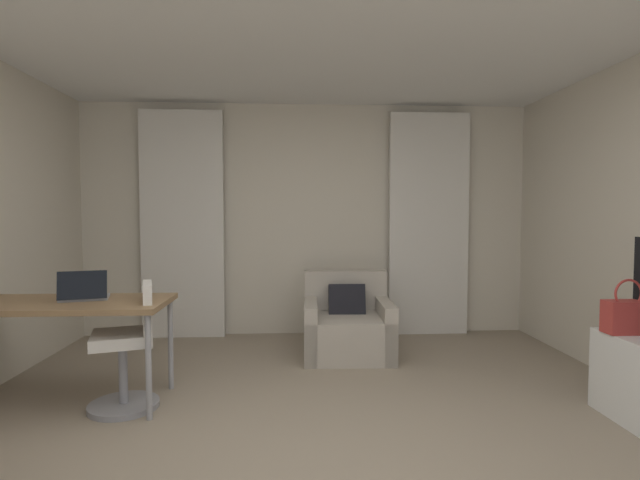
{
  "coord_description": "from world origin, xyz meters",
  "views": [
    {
      "loc": [
        -0.16,
        -2.45,
        1.36
      ],
      "look_at": [
        0.07,
        1.53,
        1.15
      ],
      "focal_mm": 26.95,
      "sensor_mm": 36.0,
      "label": 1
    }
  ],
  "objects_px": {
    "handbag_primary": "(628,316)",
    "armchair": "(347,327)",
    "laptop": "(84,294)",
    "desk": "(65,310)",
    "desk_chair": "(129,353)"
  },
  "relations": [
    {
      "from": "handbag_primary",
      "to": "armchair",
      "type": "bearing_deg",
      "value": 138.53
    },
    {
      "from": "desk_chair",
      "to": "handbag_primary",
      "type": "xyz_separation_m",
      "value": [
        3.4,
        -0.32,
        0.29
      ]
    },
    {
      "from": "armchair",
      "to": "desk_chair",
      "type": "height_order",
      "value": "desk_chair"
    },
    {
      "from": "laptop",
      "to": "handbag_primary",
      "type": "height_order",
      "value": "laptop"
    },
    {
      "from": "desk",
      "to": "desk_chair",
      "type": "height_order",
      "value": "desk_chair"
    },
    {
      "from": "desk_chair",
      "to": "handbag_primary",
      "type": "bearing_deg",
      "value": -5.43
    },
    {
      "from": "desk",
      "to": "laptop",
      "type": "bearing_deg",
      "value": 19.1
    },
    {
      "from": "desk_chair",
      "to": "laptop",
      "type": "height_order",
      "value": "laptop"
    },
    {
      "from": "laptop",
      "to": "armchair",
      "type": "bearing_deg",
      "value": 28.13
    },
    {
      "from": "handbag_primary",
      "to": "laptop",
      "type": "bearing_deg",
      "value": 173.36
    },
    {
      "from": "desk",
      "to": "laptop",
      "type": "relative_size",
      "value": 3.81
    },
    {
      "from": "desk_chair",
      "to": "armchair",
      "type": "bearing_deg",
      "value": 35.45
    },
    {
      "from": "desk",
      "to": "laptop",
      "type": "distance_m",
      "value": 0.16
    },
    {
      "from": "desk_chair",
      "to": "handbag_primary",
      "type": "relative_size",
      "value": 2.39
    },
    {
      "from": "desk",
      "to": "handbag_primary",
      "type": "height_order",
      "value": "handbag_primary"
    }
  ]
}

